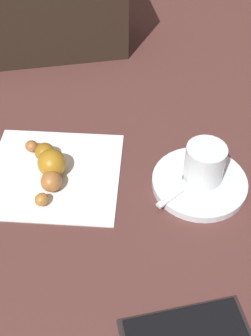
# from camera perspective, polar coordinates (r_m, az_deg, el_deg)

# --- Properties ---
(ground_plane) EXTENTS (1.80, 1.80, 0.00)m
(ground_plane) POSITION_cam_1_polar(r_m,az_deg,el_deg) (0.65, -1.23, -2.04)
(ground_plane) COLOR #4F2C29
(saucer) EXTENTS (0.14, 0.14, 0.01)m
(saucer) POSITION_cam_1_polar(r_m,az_deg,el_deg) (0.65, 9.49, -1.87)
(saucer) COLOR silver
(saucer) RESTS_ON ground
(espresso_cup) EXTENTS (0.06, 0.08, 0.06)m
(espresso_cup) POSITION_cam_1_polar(r_m,az_deg,el_deg) (0.63, 10.22, 0.43)
(espresso_cup) COLOR silver
(espresso_cup) RESTS_ON saucer
(teaspoon) EXTENTS (0.10, 0.09, 0.01)m
(teaspoon) POSITION_cam_1_polar(r_m,az_deg,el_deg) (0.65, 9.31, -1.15)
(teaspoon) COLOR silver
(teaspoon) RESTS_ON saucer
(sugar_packet) EXTENTS (0.03, 0.07, 0.01)m
(sugar_packet) POSITION_cam_1_polar(r_m,az_deg,el_deg) (0.65, 6.55, -0.48)
(sugar_packet) COLOR white
(sugar_packet) RESTS_ON saucer
(napkin) EXTENTS (0.21, 0.20, 0.00)m
(napkin) POSITION_cam_1_polar(r_m,az_deg,el_deg) (0.67, -9.23, -0.69)
(napkin) COLOR white
(napkin) RESTS_ON ground
(croissant) EXTENTS (0.08, 0.13, 0.04)m
(croissant) POSITION_cam_1_polar(r_m,az_deg,el_deg) (0.66, -9.84, 0.38)
(croissant) COLOR #A36C2F
(croissant) RESTS_ON napkin
(laptop_bag) EXTENTS (0.34, 0.18, 0.21)m
(laptop_bag) POSITION_cam_1_polar(r_m,az_deg,el_deg) (0.90, -11.07, 20.35)
(laptop_bag) COLOR black
(laptop_bag) RESTS_ON ground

